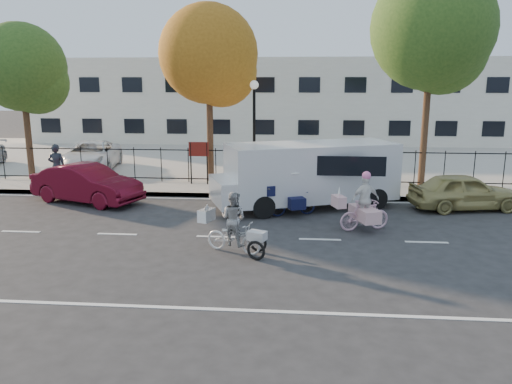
# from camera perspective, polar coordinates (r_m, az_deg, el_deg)

# --- Properties ---
(ground) EXTENTS (120.00, 120.00, 0.00)m
(ground) POSITION_cam_1_polar(r_m,az_deg,el_deg) (14.70, -4.50, -5.13)
(ground) COLOR #333334
(road_markings) EXTENTS (60.00, 9.52, 0.01)m
(road_markings) POSITION_cam_1_polar(r_m,az_deg,el_deg) (14.69, -4.50, -5.12)
(road_markings) COLOR silver
(road_markings) RESTS_ON ground
(curb) EXTENTS (60.00, 0.10, 0.15)m
(curb) POSITION_cam_1_polar(r_m,az_deg,el_deg) (19.50, -2.12, -0.42)
(curb) COLOR #A8A399
(curb) RESTS_ON ground
(sidewalk) EXTENTS (60.00, 2.20, 0.15)m
(sidewalk) POSITION_cam_1_polar(r_m,az_deg,el_deg) (20.52, -1.77, 0.23)
(sidewalk) COLOR #A8A399
(sidewalk) RESTS_ON ground
(parking_lot) EXTENTS (60.00, 15.60, 0.15)m
(parking_lot) POSITION_cam_1_polar(r_m,az_deg,el_deg) (29.23, 0.23, 3.96)
(parking_lot) COLOR #A8A399
(parking_lot) RESTS_ON ground
(iron_fence) EXTENTS (58.00, 0.06, 1.50)m
(iron_fence) POSITION_cam_1_polar(r_m,az_deg,el_deg) (21.43, -1.44, 3.02)
(iron_fence) COLOR black
(iron_fence) RESTS_ON sidewalk
(building) EXTENTS (34.00, 10.00, 6.00)m
(building) POSITION_cam_1_polar(r_m,az_deg,el_deg) (38.90, 1.44, 10.43)
(building) COLOR silver
(building) RESTS_ON ground
(lamppost) EXTENTS (0.36, 0.36, 4.33)m
(lamppost) POSITION_cam_1_polar(r_m,az_deg,el_deg) (20.73, -0.21, 8.85)
(lamppost) COLOR black
(lamppost) RESTS_ON sidewalk
(street_sign) EXTENTS (0.85, 0.06, 1.80)m
(street_sign) POSITION_cam_1_polar(r_m,az_deg,el_deg) (21.24, -6.55, 4.26)
(street_sign) COLOR black
(street_sign) RESTS_ON sidewalk
(zebra_trike) EXTENTS (1.91, 1.29, 1.65)m
(zebra_trike) POSITION_cam_1_polar(r_m,az_deg,el_deg) (13.21, -2.56, -4.26)
(zebra_trike) COLOR silver
(zebra_trike) RESTS_ON ground
(unicorn_bike) EXTENTS (1.85, 1.34, 1.83)m
(unicorn_bike) POSITION_cam_1_polar(r_m,az_deg,el_deg) (15.46, 12.22, -1.88)
(unicorn_bike) COLOR #E3ADC5
(unicorn_bike) RESTS_ON ground
(bull_bike) EXTENTS (1.85, 1.32, 1.67)m
(bull_bike) POSITION_cam_1_polar(r_m,az_deg,el_deg) (16.83, 4.14, -0.47)
(bull_bike) COLOR #101537
(bull_bike) RESTS_ON ground
(white_van) EXTENTS (7.04, 4.17, 2.31)m
(white_van) POSITION_cam_1_polar(r_m,az_deg,el_deg) (17.90, 5.96, 2.26)
(white_van) COLOR white
(white_van) RESTS_ON ground
(red_sedan) EXTENTS (4.58, 2.93, 1.42)m
(red_sedan) POSITION_cam_1_polar(r_m,az_deg,el_deg) (19.63, -18.78, 0.90)
(red_sedan) COLOR #56091B
(red_sedan) RESTS_ON ground
(gold_sedan) EXTENTS (4.03, 2.19, 1.30)m
(gold_sedan) POSITION_cam_1_polar(r_m,az_deg,el_deg) (19.07, 22.73, 0.06)
(gold_sedan) COLOR tan
(gold_sedan) RESTS_ON ground
(pedestrian) EXTENTS (0.72, 0.52, 1.84)m
(pedestrian) POSITION_cam_1_polar(r_m,az_deg,el_deg) (21.81, -21.81, 2.73)
(pedestrian) COLOR black
(pedestrian) RESTS_ON sidewalk
(lot_car_b) EXTENTS (3.20, 5.42, 1.42)m
(lot_car_b) POSITION_cam_1_polar(r_m,az_deg,el_deg) (25.91, -18.37, 3.95)
(lot_car_b) COLOR white
(lot_car_b) RESTS_ON parking_lot
(lot_car_d) EXTENTS (2.75, 4.35, 1.38)m
(lot_car_d) POSITION_cam_1_polar(r_m,az_deg,el_deg) (24.68, 5.37, 4.09)
(lot_car_d) COLOR #A3A6AA
(lot_car_d) RESTS_ON parking_lot
(tree_west) EXTENTS (3.78, 3.78, 6.93)m
(tree_west) POSITION_cam_1_polar(r_m,az_deg,el_deg) (24.21, -24.83, 12.37)
(tree_west) COLOR #442D1D
(tree_west) RESTS_ON ground
(tree_mid) EXTENTS (4.17, 4.17, 7.65)m
(tree_mid) POSITION_cam_1_polar(r_m,az_deg,el_deg) (21.80, -5.03, 14.89)
(tree_mid) COLOR #442D1D
(tree_mid) RESTS_ON ground
(tree_east) EXTENTS (4.87, 4.87, 8.92)m
(tree_east) POSITION_cam_1_polar(r_m,az_deg,el_deg) (21.90, 19.77, 16.56)
(tree_east) COLOR #442D1D
(tree_east) RESTS_ON ground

